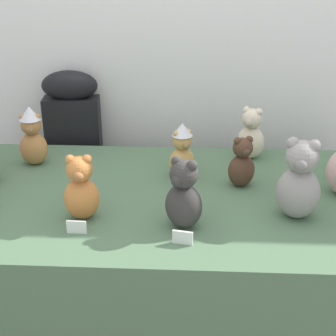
{
  "coord_description": "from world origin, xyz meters",
  "views": [
    {
      "loc": [
        0.09,
        -1.54,
        1.67
      ],
      "look_at": [
        0.0,
        0.25,
        0.83
      ],
      "focal_mm": 53.96,
      "sensor_mm": 36.0,
      "label": 1
    }
  ],
  "objects_px": {
    "teddy_bear_charcoal": "(184,196)",
    "teddy_bear_cream": "(251,135)",
    "teddy_bear_cocoa": "(242,163)",
    "display_table": "(168,267)",
    "teddy_bear_caramel": "(32,137)",
    "teddy_bear_honey": "(182,151)",
    "teddy_bear_ash": "(299,182)",
    "instrument_case": "(76,167)",
    "teddy_bear_ginger": "(81,189)"
  },
  "relations": [
    {
      "from": "teddy_bear_honey",
      "to": "teddy_bear_ginger",
      "type": "relative_size",
      "value": 0.97
    },
    {
      "from": "teddy_bear_charcoal",
      "to": "teddy_bear_ginger",
      "type": "bearing_deg",
      "value": -155.78
    },
    {
      "from": "teddy_bear_caramel",
      "to": "teddy_bear_cream",
      "type": "distance_m",
      "value": 0.99
    },
    {
      "from": "teddy_bear_ash",
      "to": "teddy_bear_charcoal",
      "type": "relative_size",
      "value": 1.17
    },
    {
      "from": "teddy_bear_ash",
      "to": "teddy_bear_cream",
      "type": "xyz_separation_m",
      "value": [
        -0.12,
        0.54,
        -0.03
      ]
    },
    {
      "from": "teddy_bear_ginger",
      "to": "teddy_bear_honey",
      "type": "bearing_deg",
      "value": 41.12
    },
    {
      "from": "teddy_bear_caramel",
      "to": "teddy_bear_cream",
      "type": "xyz_separation_m",
      "value": [
        0.98,
        0.12,
        -0.02
      ]
    },
    {
      "from": "teddy_bear_cocoa",
      "to": "display_table",
      "type": "bearing_deg",
      "value": 178.94
    },
    {
      "from": "teddy_bear_charcoal",
      "to": "teddy_bear_cream",
      "type": "xyz_separation_m",
      "value": [
        0.3,
        0.63,
        -0.01
      ]
    },
    {
      "from": "display_table",
      "to": "teddy_bear_charcoal",
      "type": "relative_size",
      "value": 6.63
    },
    {
      "from": "teddy_bear_ash",
      "to": "instrument_case",
      "type": "bearing_deg",
      "value": 157.82
    },
    {
      "from": "teddy_bear_caramel",
      "to": "teddy_bear_cream",
      "type": "relative_size",
      "value": 1.11
    },
    {
      "from": "teddy_bear_caramel",
      "to": "teddy_bear_honey",
      "type": "xyz_separation_m",
      "value": [
        0.67,
        -0.1,
        -0.01
      ]
    },
    {
      "from": "teddy_bear_honey",
      "to": "teddy_bear_ginger",
      "type": "xyz_separation_m",
      "value": [
        -0.36,
        -0.36,
        -0.0
      ]
    },
    {
      "from": "teddy_bear_caramel",
      "to": "teddy_bear_ash",
      "type": "height_order",
      "value": "teddy_bear_ash"
    },
    {
      "from": "teddy_bear_charcoal",
      "to": "teddy_bear_cream",
      "type": "height_order",
      "value": "teddy_bear_charcoal"
    },
    {
      "from": "teddy_bear_cocoa",
      "to": "teddy_bear_ginger",
      "type": "relative_size",
      "value": 0.86
    },
    {
      "from": "display_table",
      "to": "teddy_bear_cream",
      "type": "bearing_deg",
      "value": 47.09
    },
    {
      "from": "teddy_bear_honey",
      "to": "teddy_bear_cocoa",
      "type": "bearing_deg",
      "value": -43.43
    },
    {
      "from": "teddy_bear_ash",
      "to": "teddy_bear_honey",
      "type": "bearing_deg",
      "value": 159.32
    },
    {
      "from": "instrument_case",
      "to": "teddy_bear_cocoa",
      "type": "height_order",
      "value": "instrument_case"
    },
    {
      "from": "display_table",
      "to": "teddy_bear_cream",
      "type": "relative_size",
      "value": 7.2
    },
    {
      "from": "teddy_bear_cocoa",
      "to": "teddy_bear_charcoal",
      "type": "xyz_separation_m",
      "value": [
        -0.23,
        -0.33,
        0.02
      ]
    },
    {
      "from": "teddy_bear_caramel",
      "to": "teddy_bear_cocoa",
      "type": "relative_size",
      "value": 1.25
    },
    {
      "from": "teddy_bear_ash",
      "to": "teddy_bear_cocoa",
      "type": "relative_size",
      "value": 1.43
    },
    {
      "from": "display_table",
      "to": "teddy_bear_honey",
      "type": "distance_m",
      "value": 0.51
    },
    {
      "from": "instrument_case",
      "to": "teddy_bear_honey",
      "type": "relative_size",
      "value": 4.28
    },
    {
      "from": "teddy_bear_caramel",
      "to": "teddy_bear_cocoa",
      "type": "xyz_separation_m",
      "value": [
        0.92,
        -0.17,
        -0.03
      ]
    },
    {
      "from": "instrument_case",
      "to": "teddy_bear_charcoal",
      "type": "height_order",
      "value": "instrument_case"
    },
    {
      "from": "display_table",
      "to": "teddy_bear_caramel",
      "type": "height_order",
      "value": "teddy_bear_caramel"
    },
    {
      "from": "teddy_bear_ginger",
      "to": "teddy_bear_cream",
      "type": "distance_m",
      "value": 0.89
    },
    {
      "from": "teddy_bear_ash",
      "to": "teddy_bear_cocoa",
      "type": "height_order",
      "value": "teddy_bear_ash"
    },
    {
      "from": "teddy_bear_cocoa",
      "to": "teddy_bear_honey",
      "type": "xyz_separation_m",
      "value": [
        -0.25,
        0.07,
        0.02
      ]
    },
    {
      "from": "display_table",
      "to": "instrument_case",
      "type": "bearing_deg",
      "value": 129.84
    },
    {
      "from": "teddy_bear_ash",
      "to": "teddy_bear_cream",
      "type": "relative_size",
      "value": 1.27
    },
    {
      "from": "teddy_bear_ash",
      "to": "teddy_bear_cocoa",
      "type": "xyz_separation_m",
      "value": [
        -0.18,
        0.24,
        -0.04
      ]
    },
    {
      "from": "teddy_bear_cream",
      "to": "teddy_bear_caramel",
      "type": "bearing_deg",
      "value": -148.32
    },
    {
      "from": "teddy_bear_caramel",
      "to": "teddy_bear_honey",
      "type": "height_order",
      "value": "teddy_bear_caramel"
    },
    {
      "from": "instrument_case",
      "to": "teddy_bear_ash",
      "type": "bearing_deg",
      "value": -41.49
    },
    {
      "from": "teddy_bear_ash",
      "to": "teddy_bear_ginger",
      "type": "height_order",
      "value": "teddy_bear_ash"
    },
    {
      "from": "display_table",
      "to": "teddy_bear_caramel",
      "type": "xyz_separation_m",
      "value": [
        -0.62,
        0.27,
        0.49
      ]
    },
    {
      "from": "teddy_bear_honey",
      "to": "teddy_bear_ash",
      "type": "bearing_deg",
      "value": -63.92
    },
    {
      "from": "teddy_bear_cocoa",
      "to": "instrument_case",
      "type": "bearing_deg",
      "value": 127.9
    },
    {
      "from": "teddy_bear_cocoa",
      "to": "teddy_bear_cream",
      "type": "distance_m",
      "value": 0.3
    },
    {
      "from": "teddy_bear_caramel",
      "to": "teddy_bear_charcoal",
      "type": "distance_m",
      "value": 0.85
    },
    {
      "from": "teddy_bear_cream",
      "to": "teddy_bear_cocoa",
      "type": "bearing_deg",
      "value": -77.82
    },
    {
      "from": "display_table",
      "to": "teddy_bear_cocoa",
      "type": "height_order",
      "value": "teddy_bear_cocoa"
    },
    {
      "from": "instrument_case",
      "to": "teddy_bear_honey",
      "type": "height_order",
      "value": "instrument_case"
    },
    {
      "from": "teddy_bear_cocoa",
      "to": "teddy_bear_charcoal",
      "type": "relative_size",
      "value": 0.82
    },
    {
      "from": "display_table",
      "to": "teddy_bear_honey",
      "type": "height_order",
      "value": "teddy_bear_honey"
    }
  ]
}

